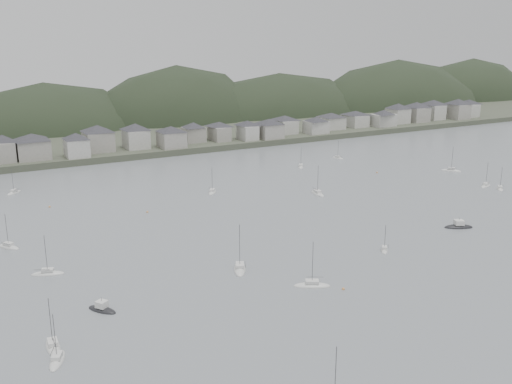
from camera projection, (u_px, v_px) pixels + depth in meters
ground at (422, 297)px, 124.99m from camera, size 900.00×900.00×0.00m
far_shore_land at (93, 122)px, 373.47m from camera, size 900.00×250.00×3.00m
forested_ridge at (112, 147)px, 357.49m from camera, size 851.55×103.94×102.57m
waterfront_town at (240, 128)px, 301.10m from camera, size 451.48×28.46×12.92m
moored_fleet at (254, 239)px, 160.09m from camera, size 258.92×164.10×13.40m
motor_launch_near at (459, 227)px, 170.32m from camera, size 9.11×6.54×4.05m
motor_launch_far at (102, 309)px, 118.63m from camera, size 6.03×7.19×3.69m
mooring_buoys at (289, 223)px, 174.18m from camera, size 129.73×132.61×0.70m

